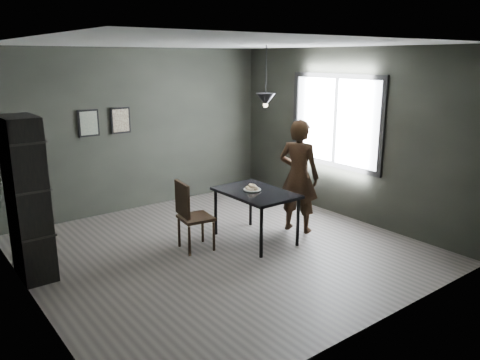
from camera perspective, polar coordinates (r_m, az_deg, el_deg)
ground at (r=6.70m, az=-2.14°, el=-8.44°), size 5.00×5.00×0.00m
back_wall at (r=8.42m, az=-12.17°, el=5.98°), size 5.00×0.10×2.80m
ceiling at (r=6.16m, az=-2.40°, el=16.25°), size 5.00×5.00×0.02m
window_assembly at (r=8.04m, az=11.53°, el=7.05°), size 0.04×1.96×1.56m
cafe_table at (r=6.81m, az=1.93°, el=-2.03°), size 0.80×1.20×0.75m
white_plate at (r=6.83m, az=1.49°, el=-1.24°), size 0.23×0.23×0.01m
donut_pile at (r=6.82m, az=1.49°, el=-0.95°), size 0.21×0.21×0.09m
woman at (r=7.20m, az=7.15°, el=0.46°), size 0.65×0.75×1.75m
wood_chair at (r=6.52m, az=-6.14°, el=-3.86°), size 0.49×0.49×1.00m
shelf_unit at (r=6.13m, az=-24.49°, el=-2.14°), size 0.38×0.66×1.99m
pendant_lamp at (r=6.79m, az=3.15°, el=9.78°), size 0.28×0.28×0.86m
framed_print_left at (r=8.03m, az=-17.98°, el=6.62°), size 0.34×0.04×0.44m
framed_print_right at (r=8.22m, az=-14.36°, el=7.05°), size 0.34×0.04×0.44m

